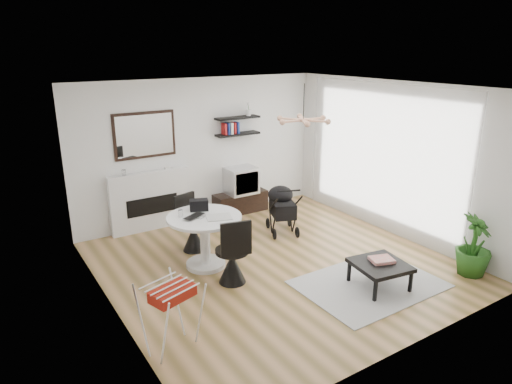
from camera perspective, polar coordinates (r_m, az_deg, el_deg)
floor at (r=7.23m, az=2.48°, el=-8.92°), size 5.00×5.00×0.00m
ceiling at (r=6.48m, az=2.81°, el=12.93°), size 5.00×5.00×0.00m
wall_back at (r=8.82m, az=-6.83°, el=5.26°), size 5.00×0.00×5.00m
wall_left at (r=5.72m, az=-18.28°, el=-2.51°), size 0.00×5.00×5.00m
wall_right at (r=8.38m, az=16.76°, el=3.96°), size 0.00×5.00×5.00m
sheer_curtain at (r=8.43m, az=15.29°, el=4.17°), size 0.04×3.60×2.60m
fireplace at (r=8.51m, az=-13.09°, el=-0.18°), size 1.50×0.17×2.16m
shelf_lower at (r=8.99m, az=-2.30°, el=7.24°), size 0.90×0.25×0.04m
shelf_upper at (r=8.94m, az=-2.33°, el=9.26°), size 0.90×0.25×0.04m
pendant_lamp at (r=7.20m, az=5.93°, el=8.94°), size 0.90×0.90×0.10m
tv_console at (r=9.29m, az=-1.96°, el=-1.29°), size 1.11×0.39×0.42m
crt_tv at (r=9.15m, az=-1.94°, el=1.50°), size 0.60×0.53×0.53m
dining_table at (r=6.96m, az=-6.42°, el=-5.17°), size 1.13×1.13×0.82m
laptop at (r=6.79m, az=-7.39°, el=-3.15°), size 0.43×0.37×0.03m
black_bag at (r=7.09m, az=-7.15°, el=-1.62°), size 0.32×0.26×0.17m
newspaper at (r=6.78m, az=-4.67°, el=-3.15°), size 0.45×0.41×0.01m
drinking_glass at (r=6.86m, az=-9.40°, el=-2.66°), size 0.07×0.07×0.11m
chair_far at (r=7.63m, az=-7.92°, el=-5.11°), size 0.48×0.49×0.94m
chair_near at (r=6.55m, az=-2.95°, el=-8.78°), size 0.51×0.52×1.01m
drying_rack at (r=5.26m, az=-10.54°, el=-14.97°), size 0.66×0.64×0.81m
stroller at (r=8.28m, az=3.25°, el=-2.33°), size 0.70×0.85×0.93m
rug at (r=6.83m, az=13.95°, el=-11.09°), size 1.96×1.42×0.01m
coffee_table at (r=6.66m, az=15.26°, el=-8.88°), size 0.80×0.80×0.36m
magazines at (r=6.69m, az=15.43°, el=-8.17°), size 0.37×0.33×0.04m
potted_plant at (r=7.44m, az=25.58°, el=-6.02°), size 0.67×0.67×0.92m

